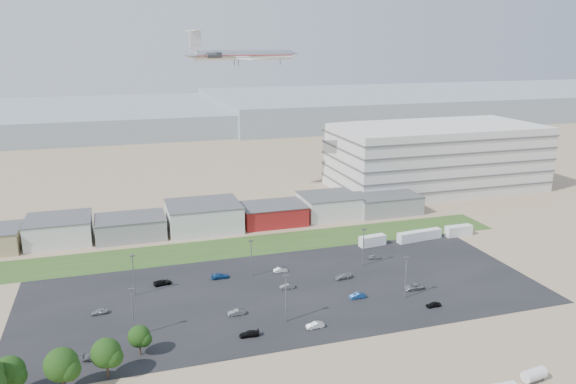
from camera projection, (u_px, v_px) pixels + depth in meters
name	position (u px, v px, depth m)	size (l,w,h in m)	color
ground	(291.00, 336.00, 111.37)	(700.00, 700.00, 0.00)	#937B5D
parking_lot	(286.00, 291.00, 131.24)	(120.00, 50.00, 0.01)	black
grass_strip	(236.00, 247.00, 159.30)	(160.00, 16.00, 0.02)	#2E521E
hills_backdrop	(213.00, 114.00, 412.03)	(700.00, 200.00, 9.00)	gray
building_row	(168.00, 220.00, 170.88)	(170.00, 20.00, 8.00)	silver
parking_garage	(435.00, 157.00, 221.58)	(80.00, 40.00, 25.00)	silver
storage_tank_ne	(534.00, 374.00, 96.27)	(4.28, 2.14, 2.57)	silver
box_trailer_a	(372.00, 241.00, 160.27)	(7.86, 2.46, 2.95)	silver
box_trailer_b	(410.00, 237.00, 163.34)	(7.66, 2.39, 2.87)	silver
box_trailer_c	(429.00, 234.00, 166.04)	(7.44, 2.33, 2.79)	silver
box_trailer_d	(459.00, 231.00, 168.44)	(8.29, 2.59, 3.11)	silver
tree_left	(10.00, 375.00, 91.20)	(5.51, 5.51, 8.27)	black
tree_mid	(62.00, 368.00, 92.33)	(6.08, 6.08, 9.12)	black
tree_right	(106.00, 356.00, 96.59)	(5.57, 5.57, 8.36)	black
tree_near	(139.00, 339.00, 103.87)	(4.46, 4.46, 6.70)	black
lightpole_front_l	(133.00, 313.00, 109.98)	(1.20, 0.50, 10.20)	slate
lightpole_front_m	(286.00, 299.00, 115.84)	(1.22, 0.51, 10.35)	slate
lightpole_front_r	(406.00, 278.00, 126.59)	(1.17, 0.49, 9.91)	slate
lightpole_back_l	(134.00, 275.00, 127.96)	(1.16, 0.48, 9.82)	slate
lightpole_back_m	(251.00, 258.00, 138.57)	(1.11, 0.46, 9.43)	slate
lightpole_back_r	(363.00, 247.00, 144.88)	(1.19, 0.50, 10.13)	slate
airliner	(244.00, 55.00, 199.00)	(44.75, 30.51, 13.22)	silver
parked_car_0	(414.00, 287.00, 132.08)	(2.15, 4.67, 1.30)	#A5A5AA
parked_car_1	(357.00, 296.00, 127.55)	(1.33, 3.81, 1.26)	navy
parked_car_2	(433.00, 304.00, 123.42)	(1.34, 3.32, 1.13)	black
parked_car_3	(249.00, 334.00, 111.07)	(1.62, 3.99, 1.16)	black
parked_car_4	(236.00, 312.00, 119.74)	(1.31, 3.76, 1.24)	#595B5E
parked_car_5	(99.00, 312.00, 120.10)	(1.41, 3.50, 1.19)	#A5A5AA
parked_car_6	(220.00, 276.00, 138.25)	(1.82, 4.47, 1.30)	navy
parked_car_7	(287.00, 286.00, 132.54)	(1.22, 3.50, 1.15)	#595B5E
parked_car_8	(374.00, 257.00, 150.73)	(1.37, 3.40, 1.16)	#A5A5AA
parked_car_9	(162.00, 282.00, 134.62)	(1.98, 4.30, 1.20)	black
parked_car_10	(94.00, 357.00, 102.95)	(1.76, 4.34, 1.26)	#595B5E
parked_car_11	(281.00, 270.00, 141.96)	(1.23, 3.51, 1.16)	silver
parked_car_12	(343.00, 276.00, 138.00)	(1.72, 4.24, 1.23)	#A5A5AA
parked_car_13	(315.00, 325.00, 114.33)	(1.32, 3.78, 1.24)	silver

